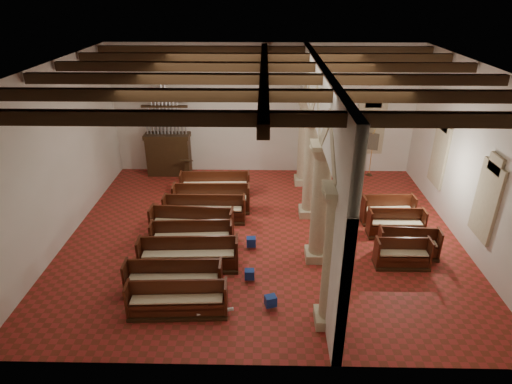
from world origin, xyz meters
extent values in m
plane|color=maroon|center=(0.00, 0.00, 0.00)|extent=(14.00, 14.00, 0.00)
plane|color=black|center=(0.00, 0.00, 6.00)|extent=(14.00, 14.00, 0.00)
cube|color=white|center=(0.00, 6.00, 3.00)|extent=(14.00, 0.02, 6.00)
cube|color=white|center=(0.00, -6.00, 3.00)|extent=(14.00, 0.02, 6.00)
cube|color=white|center=(-7.00, 0.00, 3.00)|extent=(0.02, 12.00, 6.00)
cube|color=white|center=(7.00, 0.00, 3.00)|extent=(0.02, 12.00, 6.00)
cube|color=#C5B792|center=(1.80, -4.50, 0.15)|extent=(0.75, 0.75, 0.30)
cylinder|color=#C5B792|center=(1.80, -4.50, 1.95)|extent=(0.56, 0.56, 3.30)
cube|color=#C5B792|center=(1.80, -1.50, 0.15)|extent=(0.75, 0.75, 0.30)
cylinder|color=#C5B792|center=(1.80, -1.50, 1.95)|extent=(0.56, 0.56, 3.30)
cube|color=#C5B792|center=(1.80, 1.50, 0.15)|extent=(0.75, 0.75, 0.30)
cylinder|color=#C5B792|center=(1.80, 1.50, 1.95)|extent=(0.56, 0.56, 3.30)
cube|color=#C5B792|center=(1.80, 4.50, 0.15)|extent=(0.75, 0.75, 0.30)
cylinder|color=#C5B792|center=(1.80, 4.50, 1.95)|extent=(0.56, 0.56, 3.30)
cube|color=white|center=(1.80, 0.00, 5.04)|extent=(0.25, 11.90, 1.93)
cube|color=#388069|center=(6.98, -1.50, 2.20)|extent=(0.03, 1.00, 2.20)
cube|color=#388069|center=(6.98, 2.50, 2.20)|extent=(0.03, 1.00, 2.20)
cube|color=#388069|center=(5.00, 5.98, 2.20)|extent=(1.00, 0.03, 2.20)
cube|color=#321F0F|center=(-4.50, 5.50, 0.90)|extent=(2.00, 0.80, 1.80)
cube|color=#321F0F|center=(-4.50, 5.50, 1.90)|extent=(2.10, 0.85, 0.20)
cube|color=#31210F|center=(-3.46, 4.55, 0.05)|extent=(0.51, 0.51, 0.10)
cube|color=#31210F|center=(-3.46, 4.55, 0.52)|extent=(0.25, 0.25, 1.05)
cube|color=#31210F|center=(-3.46, 4.47, 1.09)|extent=(0.55, 0.47, 0.18)
cube|color=maroon|center=(3.50, 5.92, 1.15)|extent=(1.60, 0.06, 2.10)
cylinder|color=gold|center=(3.50, 5.90, 2.25)|extent=(1.80, 0.04, 0.04)
cone|color=#321F0F|center=(5.07, 5.50, 0.06)|extent=(0.34, 0.34, 0.11)
cylinder|color=gold|center=(5.07, 5.50, 1.13)|extent=(0.04, 0.04, 2.26)
cylinder|color=gold|center=(5.07, 5.50, 2.17)|extent=(0.28, 0.62, 0.03)
cube|color=navy|center=(5.07, 5.48, 1.70)|extent=(0.49, 0.21, 0.80)
cube|color=navy|center=(0.24, -3.97, 0.26)|extent=(0.38, 0.34, 0.31)
cube|color=navy|center=(-0.40, -2.74, 0.25)|extent=(0.31, 0.25, 0.30)
cube|color=navy|center=(-0.40, -0.93, 0.26)|extent=(0.33, 0.27, 0.32)
cylinder|color=white|center=(-1.29, -4.32, 0.16)|extent=(1.01, 0.32, 0.10)
cylinder|color=white|center=(-1.91, -3.74, 0.16)|extent=(0.98, 0.44, 0.10)
cube|color=#321F0F|center=(-2.32, -4.25, 0.05)|extent=(2.77, 0.81, 0.10)
cube|color=#42190E|center=(-2.32, -4.30, 0.32)|extent=(2.61, 0.51, 0.44)
cube|color=#42190E|center=(-2.32, -4.07, 0.56)|extent=(2.59, 0.19, 0.92)
cube|color=#42190E|center=(-3.66, -4.23, 0.56)|extent=(0.10, 0.59, 0.92)
cube|color=#42190E|center=(-0.99, -4.23, 0.56)|extent=(0.10, 0.59, 0.92)
cube|color=#FFEDBC|center=(-2.32, -4.30, 0.56)|extent=(2.50, 0.47, 0.05)
cube|color=#321F0F|center=(-2.59, -3.37, 0.05)|extent=(2.84, 0.80, 0.10)
cube|color=#49270F|center=(-2.59, -3.42, 0.33)|extent=(2.69, 0.49, 0.46)
cube|color=#49270F|center=(-2.59, -3.18, 0.59)|extent=(2.68, 0.15, 0.97)
cube|color=#49270F|center=(-3.97, -3.35, 0.59)|extent=(0.09, 0.62, 0.97)
cube|color=#49270F|center=(-1.21, -3.35, 0.59)|extent=(0.09, 0.62, 0.97)
cube|color=#FFEDBC|center=(-2.59, -3.42, 0.59)|extent=(2.58, 0.44, 0.05)
cube|color=#321F0F|center=(-2.35, -2.15, 0.05)|extent=(3.17, 0.87, 0.11)
cube|color=#512C11|center=(-2.35, -2.21, 0.34)|extent=(3.01, 0.55, 0.47)
cube|color=#512C11|center=(-2.35, -1.97, 0.60)|extent=(3.00, 0.20, 1.00)
cube|color=#512C11|center=(-3.89, -2.13, 0.60)|extent=(0.10, 0.63, 1.00)
cube|color=#512C11|center=(-0.81, -2.13, 0.60)|extent=(0.10, 0.63, 1.00)
cube|color=#FFEDBC|center=(-2.35, -2.21, 0.60)|extent=(2.89, 0.50, 0.05)
cube|color=#321F0F|center=(-2.42, -1.03, 0.05)|extent=(2.81, 0.87, 0.10)
cube|color=#4D2D10|center=(-2.42, -1.08, 0.32)|extent=(2.64, 0.56, 0.45)
cube|color=#4D2D10|center=(-2.42, -0.85, 0.57)|extent=(2.62, 0.24, 0.95)
cube|color=#4D2D10|center=(-3.77, -1.01, 0.57)|extent=(0.11, 0.60, 0.95)
cube|color=#4D2D10|center=(-1.07, -1.01, 0.57)|extent=(0.11, 0.60, 0.95)
cube|color=#FFEDBC|center=(-2.42, -1.08, 0.57)|extent=(2.53, 0.52, 0.05)
cube|color=#321F0F|center=(-2.54, -0.24, 0.05)|extent=(2.99, 0.94, 0.11)
cube|color=#492B0F|center=(-2.54, -0.29, 0.36)|extent=(2.82, 0.60, 0.49)
cube|color=#492B0F|center=(-2.54, -0.04, 0.63)|extent=(2.80, 0.24, 1.04)
cube|color=#492B0F|center=(-3.98, -0.22, 0.63)|extent=(0.12, 0.66, 1.04)
cube|color=#492B0F|center=(-1.10, -0.22, 0.63)|extent=(0.12, 0.66, 1.04)
cube|color=#FFEDBC|center=(-2.54, -0.29, 0.63)|extent=(2.71, 0.55, 0.05)
cube|color=#321F0F|center=(-2.24, 0.93, 0.05)|extent=(3.12, 0.71, 0.10)
cube|color=#541E12|center=(-2.24, 0.88, 0.33)|extent=(2.97, 0.41, 0.45)
cube|color=#541E12|center=(-2.24, 1.11, 0.58)|extent=(2.96, 0.08, 0.95)
cube|color=#541E12|center=(-3.77, 0.95, 0.58)|extent=(0.07, 0.60, 0.95)
cube|color=#541E12|center=(-0.72, 0.95, 0.58)|extent=(0.07, 0.60, 0.95)
cube|color=#FFEDBC|center=(-2.24, 0.88, 0.58)|extent=(2.85, 0.37, 0.05)
cube|color=#321F0F|center=(-2.06, 1.74, 0.05)|extent=(3.06, 0.83, 0.11)
cube|color=#4B2B10|center=(-2.06, 1.69, 0.35)|extent=(2.90, 0.50, 0.49)
cube|color=#4B2B10|center=(-2.06, 1.94, 0.62)|extent=(2.90, 0.14, 1.03)
cube|color=#4B2B10|center=(-3.55, 1.77, 0.62)|extent=(0.09, 0.65, 1.03)
cube|color=#4B2B10|center=(-0.58, 1.77, 0.62)|extent=(0.09, 0.65, 1.03)
cube|color=#FFEDBC|center=(-2.06, 1.69, 0.62)|extent=(2.79, 0.45, 0.05)
cube|color=#321F0F|center=(-2.07, 3.18, 0.05)|extent=(2.99, 0.84, 0.10)
cube|color=#4B1F10|center=(-2.07, 3.13, 0.33)|extent=(2.83, 0.53, 0.45)
cube|color=#4B1F10|center=(-2.07, 3.36, 0.58)|extent=(2.81, 0.20, 0.95)
cube|color=#4B1F10|center=(-3.52, 3.20, 0.58)|extent=(0.10, 0.60, 0.95)
cube|color=#4B1F10|center=(-0.62, 3.20, 0.58)|extent=(0.10, 0.60, 0.95)
cube|color=#FFEDBC|center=(-2.07, 3.13, 0.58)|extent=(2.71, 0.48, 0.05)
cube|color=#321F0F|center=(4.50, -1.87, 0.05)|extent=(1.74, 0.66, 0.09)
cube|color=#46280F|center=(4.50, -1.92, 0.30)|extent=(1.59, 0.38, 0.42)
cube|color=#46280F|center=(4.50, -1.71, 0.54)|extent=(1.59, 0.07, 0.89)
cube|color=#46280F|center=(3.66, -1.86, 0.54)|extent=(0.07, 0.56, 0.89)
cube|color=#46280F|center=(5.34, -1.86, 0.54)|extent=(0.07, 0.56, 0.89)
cube|color=#FFEDBC|center=(4.50, -1.92, 0.54)|extent=(1.53, 0.34, 0.05)
cube|color=#321F0F|center=(4.88, -1.28, 0.05)|extent=(2.01, 0.80, 0.10)
cube|color=#4B1A10|center=(4.88, -1.32, 0.31)|extent=(1.84, 0.50, 0.43)
cube|color=#4B1A10|center=(4.88, -1.10, 0.55)|extent=(1.82, 0.19, 0.91)
cube|color=#4B1A10|center=(3.93, -1.26, 0.55)|extent=(0.11, 0.58, 0.91)
cube|color=#4B1A10|center=(5.82, -1.26, 0.55)|extent=(0.11, 0.58, 0.91)
cube|color=#FFEDBC|center=(4.88, -1.32, 0.55)|extent=(1.77, 0.46, 0.05)
cube|color=#321F0F|center=(4.80, 0.02, 0.05)|extent=(2.00, 0.70, 0.10)
cube|color=#531B11|center=(4.80, -0.03, 0.32)|extent=(1.85, 0.40, 0.44)
cube|color=#531B11|center=(4.80, 0.19, 0.56)|extent=(1.85, 0.08, 0.93)
cube|color=#531B11|center=(3.84, 0.04, 0.56)|extent=(0.07, 0.59, 0.93)
cube|color=#531B11|center=(5.77, 0.04, 0.56)|extent=(0.07, 0.59, 0.93)
cube|color=#FFEDBC|center=(4.80, -0.03, 0.56)|extent=(1.78, 0.36, 0.05)
cube|color=#321F0F|center=(4.75, 0.99, 0.05)|extent=(1.99, 0.83, 0.10)
cube|color=#47270F|center=(4.75, 0.94, 0.34)|extent=(1.82, 0.51, 0.47)
cube|color=#47270F|center=(4.75, 1.18, 0.60)|extent=(1.80, 0.17, 0.99)
cube|color=#47270F|center=(3.81, 1.01, 0.60)|extent=(0.11, 0.63, 0.99)
cube|color=#47270F|center=(5.69, 1.01, 0.60)|extent=(0.11, 0.63, 0.99)
cube|color=#FFEDBC|center=(4.75, 0.94, 0.60)|extent=(1.75, 0.46, 0.05)
camera|label=1|loc=(0.01, -13.42, 8.28)|focal=30.00mm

